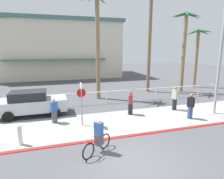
% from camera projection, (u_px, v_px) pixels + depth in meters
% --- Properties ---
extents(ground_plane, '(80.00, 80.00, 0.00)m').
position_uv_depth(ground_plane, '(89.00, 100.00, 17.14)').
color(ground_plane, '#4C4C51').
extents(sidewalk_strip, '(44.00, 4.00, 0.02)m').
position_uv_depth(sidewalk_strip, '(107.00, 123.00, 11.71)').
color(sidewalk_strip, '#9E9E93').
rests_on(sidewalk_strip, ground).
extents(curb_paint, '(44.00, 0.24, 0.03)m').
position_uv_depth(curb_paint, '(117.00, 137.00, 9.84)').
color(curb_paint, maroon).
rests_on(curb_paint, ground).
extents(building_backdrop, '(20.33, 12.14, 8.91)m').
position_uv_depth(building_backdrop, '(56.00, 49.00, 31.79)').
color(building_backdrop, beige).
rests_on(building_backdrop, ground).
extents(rail_fence, '(25.42, 0.08, 1.04)m').
position_uv_depth(rail_fence, '(93.00, 94.00, 15.56)').
color(rail_fence, white).
rests_on(rail_fence, ground).
extents(stop_sign_bike_lane, '(0.52, 0.56, 2.56)m').
position_uv_depth(stop_sign_bike_lane, '(81.00, 98.00, 11.09)').
color(stop_sign_bike_lane, gray).
rests_on(stop_sign_bike_lane, ground).
extents(bollard_0, '(0.20, 0.20, 1.00)m').
position_uv_depth(bollard_0, '(20.00, 135.00, 8.99)').
color(bollard_0, white).
rests_on(bollard_0, ground).
extents(streetlight_curb, '(0.24, 2.54, 7.50)m').
position_uv_depth(streetlight_curb, '(224.00, 52.00, 12.41)').
color(streetlight_curb, '#9EA0A5').
rests_on(streetlight_curb, ground).
extents(palm_tree_3, '(3.02, 2.80, 8.94)m').
position_uv_depth(palm_tree_3, '(97.00, 23.00, 16.33)').
color(palm_tree_3, '#846B4C').
rests_on(palm_tree_3, ground).
extents(palm_tree_4, '(3.04, 3.16, 9.97)m').
position_uv_depth(palm_tree_4, '(150.00, 20.00, 19.11)').
color(palm_tree_4, '#756047').
rests_on(palm_tree_4, ground).
extents(palm_tree_5, '(3.46, 3.14, 8.03)m').
position_uv_depth(palm_tree_5, '(185.00, 35.00, 19.22)').
color(palm_tree_5, '#846B4C').
rests_on(palm_tree_5, ground).
extents(palm_tree_6, '(2.83, 3.70, 6.72)m').
position_uv_depth(palm_tree_6, '(198.00, 44.00, 21.94)').
color(palm_tree_6, '#846B4C').
rests_on(palm_tree_6, ground).
extents(car_silver_1, '(4.40, 2.02, 1.69)m').
position_uv_depth(car_silver_1, '(32.00, 103.00, 13.01)').
color(car_silver_1, '#B2B7BC').
rests_on(car_silver_1, ground).
extents(cyclist_red_0, '(1.49, 1.15, 1.50)m').
position_uv_depth(cyclist_red_0, '(98.00, 138.00, 8.30)').
color(cyclist_red_0, black).
rests_on(cyclist_red_0, ground).
extents(pedestrian_0, '(0.47, 0.43, 1.56)m').
position_uv_depth(pedestrian_0, '(54.00, 112.00, 11.67)').
color(pedestrian_0, '#4C4C51').
rests_on(pedestrian_0, ground).
extents(pedestrian_1, '(0.43, 0.48, 1.67)m').
position_uv_depth(pedestrian_1, '(190.00, 107.00, 12.36)').
color(pedestrian_1, '#384C7A').
rests_on(pedestrian_1, ground).
extents(pedestrian_2, '(0.40, 0.46, 1.65)m').
position_uv_depth(pedestrian_2, '(130.00, 104.00, 13.15)').
color(pedestrian_2, '#232326').
rests_on(pedestrian_2, ground).
extents(pedestrian_3, '(0.40, 0.46, 1.78)m').
position_uv_depth(pedestrian_3, '(175.00, 99.00, 14.13)').
color(pedestrian_3, '#232326').
rests_on(pedestrian_3, ground).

